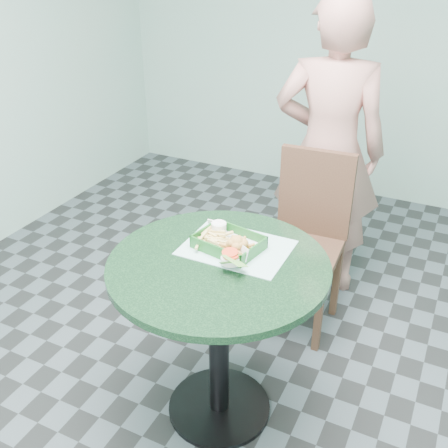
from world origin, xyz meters
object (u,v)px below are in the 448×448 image
at_px(dining_chair, 308,230).
at_px(crab_sandwich, 239,249).
at_px(diner_person, 330,138).
at_px(sauce_ramekin, 215,232).
at_px(cafe_table, 219,303).
at_px(food_basket, 229,249).

bearing_deg(dining_chair, crab_sandwich, -97.53).
relative_size(dining_chair, diner_person, 0.52).
height_order(crab_sandwich, sauce_ramekin, crab_sandwich).
bearing_deg(diner_person, sauce_ramekin, 69.86).
bearing_deg(cafe_table, crab_sandwich, 55.53).
distance_m(crab_sandwich, sauce_ramekin, 0.16).
relative_size(cafe_table, crab_sandwich, 7.11).
relative_size(diner_person, sauce_ramekin, 29.61).
bearing_deg(sauce_ramekin, dining_chair, 72.81).
bearing_deg(food_basket, dining_chair, 80.49).
bearing_deg(food_basket, diner_person, 85.12).
height_order(cafe_table, crab_sandwich, crab_sandwich).
bearing_deg(sauce_ramekin, diner_person, 80.24).
relative_size(dining_chair, crab_sandwich, 7.89).
distance_m(cafe_table, dining_chair, 0.80).
bearing_deg(diner_person, crab_sandwich, 78.01).
height_order(diner_person, crab_sandwich, diner_person).
xyz_separation_m(food_basket, sauce_ramekin, (-0.08, 0.05, 0.03)).
bearing_deg(cafe_table, dining_chair, 82.33).
height_order(diner_person, sauce_ramekin, diner_person).
relative_size(crab_sandwich, sauce_ramekin, 1.94).
distance_m(food_basket, sauce_ramekin, 0.10).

